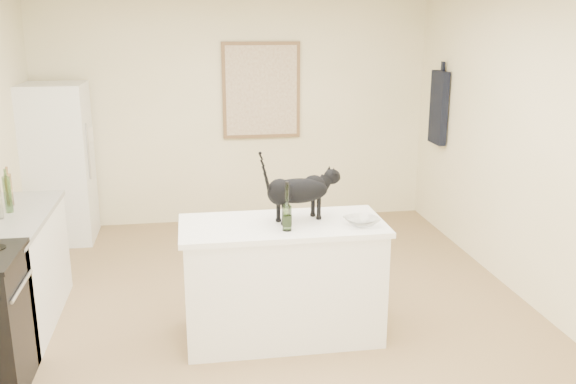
{
  "coord_description": "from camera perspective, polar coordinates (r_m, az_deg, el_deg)",
  "views": [
    {
      "loc": [
        -0.55,
        -4.51,
        2.33
      ],
      "look_at": [
        0.15,
        -0.15,
        1.12
      ],
      "focal_mm": 39.08,
      "sensor_mm": 36.0,
      "label": 1
    }
  ],
  "objects": [
    {
      "name": "artwork_canvas",
      "position": [
        7.3,
        -2.42,
        9.2
      ],
      "size": [
        0.82,
        0.0,
        1.02
      ],
      "primitive_type": "cube",
      "color": "beige",
      "rests_on": "wall_back"
    },
    {
      "name": "island_base",
      "position": [
        4.75,
        -0.5,
        -8.23
      ],
      "size": [
        1.44,
        0.67,
        0.86
      ],
      "primitive_type": "cube",
      "color": "white",
      "rests_on": "floor"
    },
    {
      "name": "wall_front",
      "position": [
        2.11,
        7.42,
        -14.07
      ],
      "size": [
        4.5,
        0.0,
        4.5
      ],
      "primitive_type": "plane",
      "rotation": [
        -1.57,
        0.0,
        0.0
      ],
      "color": "#FFF0C5",
      "rests_on": "ground"
    },
    {
      "name": "counter_bottle_cluster",
      "position": [
        5.21,
        -24.63,
        -0.47
      ],
      "size": [
        0.12,
        0.5,
        0.3
      ],
      "color": "brown",
      "rests_on": "left_countertop"
    },
    {
      "name": "glass_bowl",
      "position": [
        4.56,
        6.71,
        -2.67
      ],
      "size": [
        0.3,
        0.3,
        0.06
      ],
      "primitive_type": "imported",
      "rotation": [
        0.0,
        0.0,
        0.32
      ],
      "color": "white",
      "rests_on": "island_top"
    },
    {
      "name": "fridge_paper",
      "position": [
        7.16,
        -17.53,
        4.99
      ],
      "size": [
        0.05,
        0.12,
        0.16
      ],
      "primitive_type": "cube",
      "rotation": [
        0.0,
        0.0,
        -0.36
      ],
      "color": "white",
      "rests_on": "fridge"
    },
    {
      "name": "fridge",
      "position": [
        7.15,
        -20.22,
        2.45
      ],
      "size": [
        0.68,
        0.68,
        1.7
      ],
      "primitive_type": "cube",
      "color": "white",
      "rests_on": "floor"
    },
    {
      "name": "black_cat",
      "position": [
        4.58,
        0.88,
        -0.18
      ],
      "size": [
        0.61,
        0.35,
        0.41
      ],
      "primitive_type": null,
      "rotation": [
        0.0,
        0.0,
        0.32
      ],
      "color": "black",
      "rests_on": "island_top"
    },
    {
      "name": "hanging_garment",
      "position": [
        7.17,
        13.55,
        7.47
      ],
      "size": [
        0.08,
        0.34,
        0.8
      ],
      "primitive_type": "cube",
      "color": "black",
      "rests_on": "wall_right"
    },
    {
      "name": "island_top",
      "position": [
        4.59,
        -0.52,
        -3.08
      ],
      "size": [
        1.5,
        0.7,
        0.04
      ],
      "primitive_type": "cube",
      "color": "white",
      "rests_on": "island_base"
    },
    {
      "name": "wine_bottle",
      "position": [
        4.38,
        -0.09,
        -1.6
      ],
      "size": [
        0.07,
        0.07,
        0.31
      ],
      "primitive_type": "cylinder",
      "rotation": [
        0.0,
        0.0,
        -0.01
      ],
      "color": "#305020",
      "rests_on": "island_top"
    },
    {
      "name": "artwork_frame",
      "position": [
        7.32,
        -2.44,
        9.21
      ],
      "size": [
        0.9,
        0.03,
        1.1
      ],
      "primitive_type": "cube",
      "color": "brown",
      "rests_on": "wall_back"
    },
    {
      "name": "floor",
      "position": [
        5.1,
        -1.97,
        -11.84
      ],
      "size": [
        5.5,
        5.5,
        0.0
      ],
      "primitive_type": "plane",
      "color": "#8F724C",
      "rests_on": "ground"
    },
    {
      "name": "left_countertop",
      "position": [
        5.21,
        -24.32,
        -2.22
      ],
      "size": [
        0.62,
        1.44,
        0.04
      ],
      "primitive_type": "cube",
      "color": "gray",
      "rests_on": "left_cabinets"
    },
    {
      "name": "wall_right",
      "position": [
        5.4,
        22.33,
        3.19
      ],
      "size": [
        0.0,
        5.5,
        5.5
      ],
      "primitive_type": "plane",
      "rotation": [
        1.57,
        0.0,
        -1.57
      ],
      "color": "#FFF0C5",
      "rests_on": "ground"
    },
    {
      "name": "left_cabinets",
      "position": [
        5.35,
        -23.79,
        -6.82
      ],
      "size": [
        0.6,
        1.4,
        0.86
      ],
      "primitive_type": "cube",
      "color": "white",
      "rests_on": "floor"
    },
    {
      "name": "wall_back",
      "position": [
        7.35,
        -4.78,
        7.24
      ],
      "size": [
        4.5,
        0.0,
        4.5
      ],
      "primitive_type": "plane",
      "rotation": [
        1.57,
        0.0,
        0.0
      ],
      "color": "#FFF0C5",
      "rests_on": "ground"
    }
  ]
}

